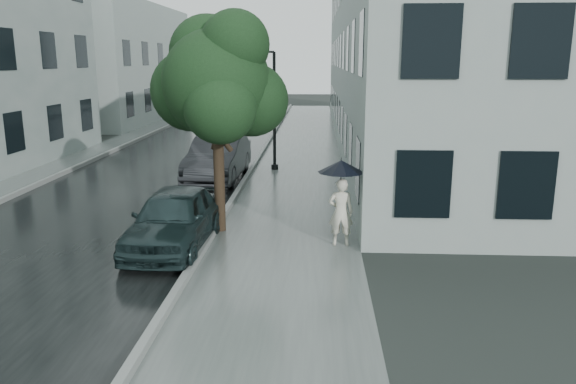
# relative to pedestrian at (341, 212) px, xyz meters

# --- Properties ---
(ground) EXTENTS (120.00, 120.00, 0.00)m
(ground) POSITION_rel_pedestrian_xyz_m (-1.55, -2.00, -0.80)
(ground) COLOR black
(ground) RESTS_ON ground
(sidewalk) EXTENTS (3.50, 60.00, 0.01)m
(sidewalk) POSITION_rel_pedestrian_xyz_m (-1.30, 10.00, -0.80)
(sidewalk) COLOR slate
(sidewalk) RESTS_ON ground
(kerb_near) EXTENTS (0.15, 60.00, 0.15)m
(kerb_near) POSITION_rel_pedestrian_xyz_m (-3.12, 10.00, -0.73)
(kerb_near) COLOR slate
(kerb_near) RESTS_ON ground
(asphalt_road) EXTENTS (6.85, 60.00, 0.00)m
(asphalt_road) POSITION_rel_pedestrian_xyz_m (-6.62, 10.00, -0.80)
(asphalt_road) COLOR black
(asphalt_road) RESTS_ON ground
(kerb_far) EXTENTS (0.15, 60.00, 0.15)m
(kerb_far) POSITION_rel_pedestrian_xyz_m (-10.12, 10.00, -0.73)
(kerb_far) COLOR slate
(kerb_far) RESTS_ON ground
(sidewalk_far) EXTENTS (1.70, 60.00, 0.01)m
(sidewalk_far) POSITION_rel_pedestrian_xyz_m (-11.05, 10.00, -0.80)
(sidewalk_far) COLOR #4C5451
(sidewalk_far) RESTS_ON ground
(building_near) EXTENTS (7.02, 36.00, 9.00)m
(building_near) POSITION_rel_pedestrian_xyz_m (3.92, 17.50, 3.70)
(building_near) COLOR gray
(building_near) RESTS_ON ground
(building_far_b) EXTENTS (7.02, 18.00, 8.00)m
(building_far_b) POSITION_rel_pedestrian_xyz_m (-15.32, 28.00, 3.20)
(building_far_b) COLOR gray
(building_far_b) RESTS_ON ground
(pedestrian) EXTENTS (0.58, 0.38, 1.59)m
(pedestrian) POSITION_rel_pedestrian_xyz_m (0.00, 0.00, 0.00)
(pedestrian) COLOR beige
(pedestrian) RESTS_ON sidewalk
(umbrella) EXTENTS (1.43, 1.43, 1.14)m
(umbrella) POSITION_rel_pedestrian_xyz_m (-0.02, -0.03, 1.09)
(umbrella) COLOR black
(umbrella) RESTS_ON ground
(street_tree) EXTENTS (3.43, 3.11, 5.39)m
(street_tree) POSITION_rel_pedestrian_xyz_m (-3.00, 1.10, 2.91)
(street_tree) COLOR #332619
(street_tree) RESTS_ON ground
(lamp_post) EXTENTS (0.84, 0.39, 4.63)m
(lamp_post) POSITION_rel_pedestrian_xyz_m (-2.41, 9.20, 1.86)
(lamp_post) COLOR black
(lamp_post) RESTS_ON ground
(car_near) EXTENTS (1.75, 4.09, 1.38)m
(car_near) POSITION_rel_pedestrian_xyz_m (-3.83, -0.35, -0.11)
(car_near) COLOR #172728
(car_near) RESTS_ON ground
(car_far) EXTENTS (1.82, 4.82, 1.57)m
(car_far) POSITION_rel_pedestrian_xyz_m (-4.13, 7.14, -0.01)
(car_far) COLOR #25262A
(car_far) RESTS_ON ground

